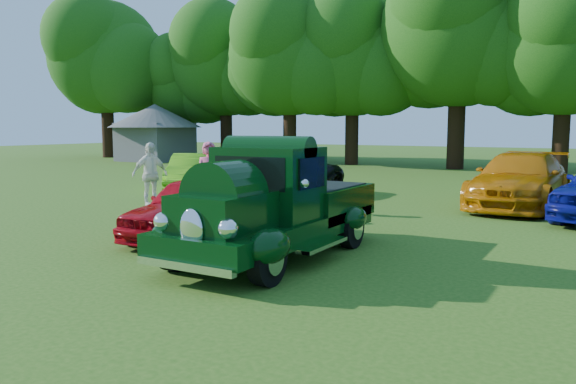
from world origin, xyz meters
The scene contains 11 objects.
ground centered at (0.00, 0.00, 0.00)m, with size 120.00×120.00×0.00m, color #275313.
hero_pickup centered at (0.19, 0.52, 0.86)m, with size 2.38×5.11×2.00m.
red_convertible centered at (-2.24, 1.20, 0.66)m, with size 1.56×3.89×1.32m, color #B10712.
back_car_lime centered at (-8.41, 8.48, 0.67)m, with size 1.41×4.05×1.33m, color #5AB518.
back_car_black centered at (-4.19, 8.16, 0.67)m, with size 2.23×4.84×1.34m, color black.
back_car_orange centered at (3.09, 9.46, 0.80)m, with size 2.23×5.49×1.59m, color #B96606.
spectator_pink centered at (-3.55, 3.39, 0.99)m, with size 0.72×0.47×1.97m, color #CB5379.
spectator_grey centered at (-2.41, 5.05, 0.87)m, with size 0.85×0.66×1.74m, color gray.
spectator_white centered at (-6.38, 4.18, 0.95)m, with size 1.11×0.46×1.89m, color white.
gazebo centered at (-22.00, 21.00, 2.40)m, with size 6.40×6.40×3.90m.
tree_line centered at (-0.23, 23.57, 6.93)m, with size 65.36×10.65×12.33m.
Camera 1 is at (5.40, -8.04, 2.35)m, focal length 35.00 mm.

